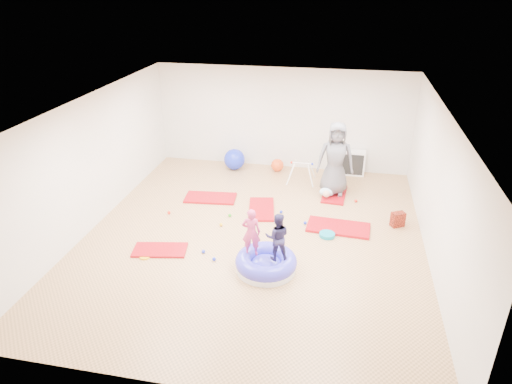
# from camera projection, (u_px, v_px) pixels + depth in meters

# --- Properties ---
(room) EXTENTS (7.01, 8.01, 2.81)m
(room) POSITION_uv_depth(u_px,v_px,m) (253.00, 176.00, 9.03)
(room) COLOR tan
(room) RESTS_ON ground
(gym_mat_front_left) EXTENTS (1.13, 0.71, 0.04)m
(gym_mat_front_left) POSITION_uv_depth(u_px,v_px,m) (160.00, 250.00, 9.12)
(gym_mat_front_left) COLOR red
(gym_mat_front_left) RESTS_ON ground
(gym_mat_mid_left) EXTENTS (1.29, 0.74, 0.05)m
(gym_mat_mid_left) POSITION_uv_depth(u_px,v_px,m) (210.00, 198.00, 11.23)
(gym_mat_mid_left) COLOR red
(gym_mat_mid_left) RESTS_ON ground
(gym_mat_center_back) EXTENTS (0.76, 1.23, 0.05)m
(gym_mat_center_back) POSITION_uv_depth(u_px,v_px,m) (261.00, 209.00, 10.70)
(gym_mat_center_back) COLOR red
(gym_mat_center_back) RESTS_ON ground
(gym_mat_right) EXTENTS (1.38, 0.76, 0.06)m
(gym_mat_right) POSITION_uv_depth(u_px,v_px,m) (338.00, 227.00, 9.92)
(gym_mat_right) COLOR red
(gym_mat_right) RESTS_ON ground
(gym_mat_rear_right) EXTENTS (0.62, 1.13, 0.05)m
(gym_mat_rear_right) POSITION_uv_depth(u_px,v_px,m) (334.00, 194.00, 11.42)
(gym_mat_rear_right) COLOR red
(gym_mat_rear_right) RESTS_ON ground
(inflatable_cushion) EXTENTS (1.16, 1.16, 0.36)m
(inflatable_cushion) POSITION_uv_depth(u_px,v_px,m) (266.00, 263.00, 8.49)
(inflatable_cushion) COLOR white
(inflatable_cushion) RESTS_ON ground
(child_pink) EXTENTS (0.37, 0.26, 0.94)m
(child_pink) POSITION_uv_depth(u_px,v_px,m) (251.00, 230.00, 8.29)
(child_pink) COLOR #D13873
(child_pink) RESTS_ON inflatable_cushion
(child_navy) EXTENTS (0.50, 0.41, 0.92)m
(child_navy) POSITION_uv_depth(u_px,v_px,m) (277.00, 235.00, 8.16)
(child_navy) COLOR #282350
(child_navy) RESTS_ON inflatable_cushion
(adult_caregiver) EXTENTS (0.93, 0.64, 1.83)m
(adult_caregiver) POSITION_uv_depth(u_px,v_px,m) (335.00, 159.00, 11.05)
(adult_caregiver) COLOR #52535B
(adult_caregiver) RESTS_ON gym_mat_rear_right
(infant) EXTENTS (0.37, 0.37, 0.22)m
(infant) POSITION_uv_depth(u_px,v_px,m) (327.00, 192.00, 11.21)
(infant) COLOR #B7DFF8
(infant) RESTS_ON gym_mat_rear_right
(ball_pit_balls) EXTENTS (4.31, 3.16, 0.07)m
(ball_pit_balls) POSITION_uv_depth(u_px,v_px,m) (252.00, 227.00, 9.91)
(ball_pit_balls) COLOR #27A116
(ball_pit_balls) RESTS_ON ground
(exercise_ball_blue) EXTENTS (0.59, 0.59, 0.59)m
(exercise_ball_blue) POSITION_uv_depth(u_px,v_px,m) (234.00, 159.00, 12.83)
(exercise_ball_blue) COLOR #1B2CDD
(exercise_ball_blue) RESTS_ON ground
(exercise_ball_orange) EXTENTS (0.35, 0.35, 0.35)m
(exercise_ball_orange) POSITION_uv_depth(u_px,v_px,m) (277.00, 165.00, 12.75)
(exercise_ball_orange) COLOR #E64819
(exercise_ball_orange) RESTS_ON ground
(infant_play_gym) EXTENTS (0.73, 0.69, 0.56)m
(infant_play_gym) POSITION_uv_depth(u_px,v_px,m) (302.00, 169.00, 11.99)
(infant_play_gym) COLOR white
(infant_play_gym) RESTS_ON ground
(cube_shelf) EXTENTS (0.67, 0.33, 0.67)m
(cube_shelf) POSITION_uv_depth(u_px,v_px,m) (352.00, 163.00, 12.49)
(cube_shelf) COLOR white
(cube_shelf) RESTS_ON ground
(balance_disc) EXTENTS (0.33, 0.33, 0.07)m
(balance_disc) POSITION_uv_depth(u_px,v_px,m) (327.00, 235.00, 9.62)
(balance_disc) COLOR #0B88A4
(balance_disc) RESTS_ON ground
(backpack) EXTENTS (0.33, 0.29, 0.33)m
(backpack) POSITION_uv_depth(u_px,v_px,m) (398.00, 219.00, 9.96)
(backpack) COLOR red
(backpack) RESTS_ON ground
(yellow_toy) EXTENTS (0.21, 0.21, 0.03)m
(yellow_toy) POSITION_uv_depth(u_px,v_px,m) (145.00, 257.00, 8.91)
(yellow_toy) COLOR #E8A80D
(yellow_toy) RESTS_ON ground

